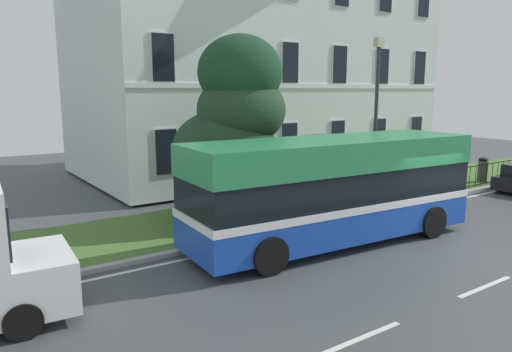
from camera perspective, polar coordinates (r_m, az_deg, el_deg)
The scene contains 7 objects.
ground_plane at distance 15.09m, azimuth 21.11°, elevation -7.40°, with size 60.00×56.00×0.18m.
georgian_townhouse at distance 26.55m, azimuth -0.26°, elevation 15.98°, with size 18.29×10.20×13.73m.
iron_verge_railing at distance 19.24m, azimuth 17.13°, elevation -1.46°, with size 18.06×0.04×0.97m.
evergreen_tree at distance 15.92m, azimuth -2.56°, elevation 4.12°, with size 4.25×4.17×6.04m.
single_decker_bus at distance 13.84m, azimuth 9.19°, elevation -1.49°, with size 8.95×3.12×3.03m.
street_lamp_post at distance 19.27m, azimuth 14.18°, elevation 7.97°, with size 0.36×0.24×6.22m.
litter_bin at distance 24.76m, azimuth 25.47°, elevation 0.71°, with size 0.45×0.45×1.15m.
Camera 1 is at (-12.02, -7.23, 4.39)m, focal length 33.45 mm.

